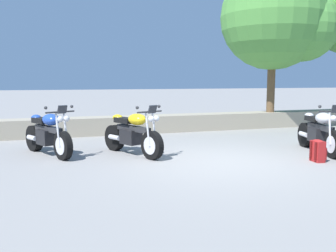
{
  "coord_description": "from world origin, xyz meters",
  "views": [
    {
      "loc": [
        -3.49,
        -6.91,
        1.71
      ],
      "look_at": [
        -0.8,
        1.2,
        0.65
      ],
      "focal_mm": 39.92,
      "sensor_mm": 36.0,
      "label": 1
    }
  ],
  "objects": [
    {
      "name": "ground_plane",
      "position": [
        0.0,
        0.0,
        0.0
      ],
      "size": [
        120.0,
        120.0,
        0.0
      ],
      "primitive_type": "plane",
      "color": "gray"
    },
    {
      "name": "motorcycle_silver_far_right",
      "position": [
        2.65,
        0.23,
        0.49
      ],
      "size": [
        0.84,
        2.03,
        1.18
      ],
      "color": "black",
      "rests_on": "ground"
    },
    {
      "name": "rider_backpack",
      "position": [
        1.92,
        -0.6,
        0.24
      ],
      "size": [
        0.28,
        0.31,
        0.47
      ],
      "color": "#A31E1E",
      "rests_on": "ground"
    },
    {
      "name": "motorcycle_yellow_centre",
      "position": [
        -1.6,
        1.34,
        0.49
      ],
      "size": [
        1.06,
        1.95,
        1.18
      ],
      "color": "black",
      "rests_on": "ground"
    },
    {
      "name": "leafy_tree_far_left",
      "position": [
        4.44,
        4.58,
        3.82
      ],
      "size": [
        3.89,
        3.7,
        5.2
      ],
      "color": "brown",
      "rests_on": "stone_wall"
    },
    {
      "name": "stone_wall",
      "position": [
        0.0,
        4.8,
        0.28
      ],
      "size": [
        36.0,
        0.8,
        0.55
      ],
      "primitive_type": "cube",
      "color": "gray",
      "rests_on": "ground"
    },
    {
      "name": "motorcycle_blue_near_left",
      "position": [
        -3.44,
        1.89,
        0.49
      ],
      "size": [
        1.09,
        1.94,
        1.18
      ],
      "color": "black",
      "rests_on": "ground"
    }
  ]
}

